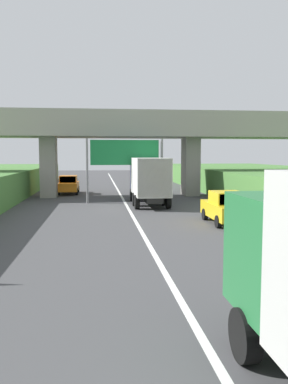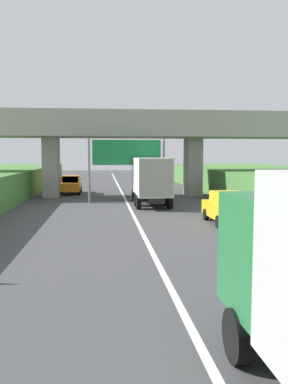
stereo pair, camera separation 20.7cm
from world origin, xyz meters
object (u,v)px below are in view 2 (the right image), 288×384
object	(u,v)px
overhead_highway_sign	(127,156)
truck_blue	(150,178)
car_orange	(71,185)
car_yellow	(228,208)

from	to	relation	value
overhead_highway_sign	truck_blue	xyz separation A→B (m)	(1.63, -1.52, -1.62)
car_orange	truck_blue	bearing A→B (deg)	-54.92
truck_blue	car_orange	xyz separation A→B (m)	(-6.44, 9.17, -1.08)
truck_blue	overhead_highway_sign	bearing A→B (deg)	137.13
overhead_highway_sign	car_orange	xyz separation A→B (m)	(-4.81, 7.66, -2.70)
car_orange	overhead_highway_sign	bearing A→B (deg)	-57.86
overhead_highway_sign	truck_blue	size ratio (longest dim) A/B	0.81
overhead_highway_sign	car_yellow	distance (m)	11.41
overhead_highway_sign	car_orange	bearing A→B (deg)	122.14
truck_blue	car_yellow	xyz separation A→B (m)	(3.12, -8.50, -1.08)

